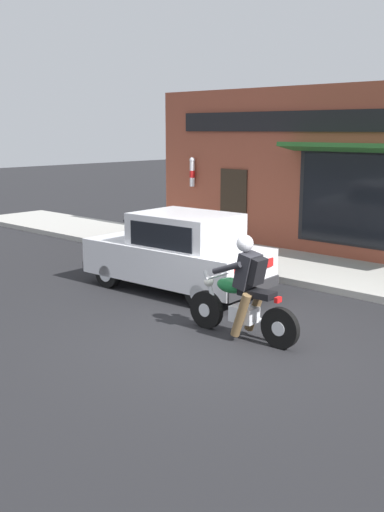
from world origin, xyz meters
TOP-DOWN VIEW (x-y plane):
  - ground_plane at (0.00, 0.00)m, footprint 80.00×80.00m
  - sidewalk_curb at (4.87, 3.00)m, footprint 2.60×22.00m
  - storefront_building at (6.40, 1.39)m, footprint 1.25×11.64m
  - motorcycle_with_rider at (0.39, -0.17)m, footprint 0.56×2.02m
  - car_hatchback at (1.73, 2.48)m, footprint 1.84×3.86m
  - traffic_cone at (5.26, 6.39)m, footprint 0.36×0.36m

SIDE VIEW (x-z plane):
  - ground_plane at x=0.00m, z-range 0.00..0.00m
  - sidewalk_curb at x=4.87m, z-range 0.00..0.14m
  - traffic_cone at x=5.26m, z-range 0.13..0.73m
  - motorcycle_with_rider at x=0.39m, z-range -0.13..1.49m
  - car_hatchback at x=1.73m, z-range -0.02..1.55m
  - storefront_building at x=6.40m, z-range 0.01..4.21m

